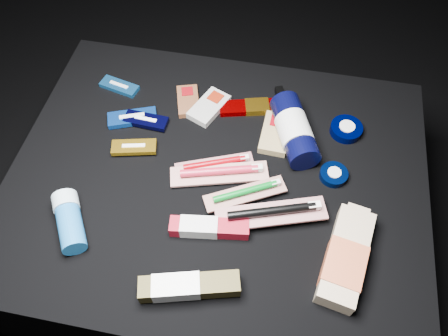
% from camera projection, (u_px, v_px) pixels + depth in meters
% --- Properties ---
extents(ground, '(3.00, 3.00, 0.00)m').
position_uv_depth(ground, '(219.00, 244.00, 1.36)').
color(ground, black).
rests_on(ground, ground).
extents(cloth_table, '(0.98, 0.78, 0.40)m').
position_uv_depth(cloth_table, '(218.00, 214.00, 1.20)').
color(cloth_table, black).
rests_on(cloth_table, ground).
extents(luna_bar_0, '(0.11, 0.06, 0.01)m').
position_uv_depth(luna_bar_0, '(119.00, 86.00, 1.18)').
color(luna_bar_0, '#1D6AB3').
rests_on(luna_bar_0, cloth_table).
extents(luna_bar_1, '(0.13, 0.09, 0.02)m').
position_uv_depth(luna_bar_1, '(132.00, 118.00, 1.11)').
color(luna_bar_1, blue).
rests_on(luna_bar_1, cloth_table).
extents(luna_bar_2, '(0.11, 0.05, 0.01)m').
position_uv_depth(luna_bar_2, '(146.00, 121.00, 1.11)').
color(luna_bar_2, black).
rests_on(luna_bar_2, cloth_table).
extents(luna_bar_3, '(0.11, 0.06, 0.01)m').
position_uv_depth(luna_bar_3, '(134.00, 147.00, 1.06)').
color(luna_bar_3, '#AD7F17').
rests_on(luna_bar_3, cloth_table).
extents(clif_bar_0, '(0.08, 0.11, 0.02)m').
position_uv_depth(clif_bar_0, '(188.00, 100.00, 1.15)').
color(clif_bar_0, brown).
rests_on(clif_bar_0, cloth_table).
extents(clif_bar_1, '(0.10, 0.13, 0.02)m').
position_uv_depth(clif_bar_1, '(210.00, 106.00, 1.14)').
color(clif_bar_1, '#A2A19B').
rests_on(clif_bar_1, cloth_table).
extents(clif_bar_2, '(0.07, 0.13, 0.02)m').
position_uv_depth(clif_bar_2, '(276.00, 132.00, 1.09)').
color(clif_bar_2, '#907B4E').
rests_on(clif_bar_2, cloth_table).
extents(power_bar, '(0.15, 0.08, 0.02)m').
position_uv_depth(power_bar, '(251.00, 107.00, 1.14)').
color(power_bar, '#7B0001').
rests_on(power_bar, cloth_table).
extents(lotion_bottle, '(0.14, 0.24, 0.08)m').
position_uv_depth(lotion_bottle, '(294.00, 130.00, 1.06)').
color(lotion_bottle, black).
rests_on(lotion_bottle, cloth_table).
extents(cream_tin_upper, '(0.08, 0.08, 0.02)m').
position_uv_depth(cream_tin_upper, '(346.00, 129.00, 1.09)').
color(cream_tin_upper, black).
rests_on(cream_tin_upper, cloth_table).
extents(cream_tin_lower, '(0.07, 0.07, 0.02)m').
position_uv_depth(cream_tin_lower, '(334.00, 175.00, 1.02)').
color(cream_tin_lower, black).
rests_on(cream_tin_lower, cloth_table).
extents(bodywash_bottle, '(0.11, 0.23, 0.05)m').
position_uv_depth(bodywash_bottle, '(345.00, 259.00, 0.89)').
color(bodywash_bottle, tan).
rests_on(bodywash_bottle, cloth_table).
extents(deodorant_stick, '(0.12, 0.14, 0.06)m').
position_uv_depth(deodorant_stick, '(69.00, 221.00, 0.93)').
color(deodorant_stick, '#195F9F').
rests_on(deodorant_stick, cloth_table).
extents(toothbrush_pack_0, '(0.19, 0.11, 0.02)m').
position_uv_depth(toothbrush_pack_0, '(216.00, 164.00, 1.04)').
color(toothbrush_pack_0, '#A8A29D').
rests_on(toothbrush_pack_0, cloth_table).
extents(toothbrush_pack_1, '(0.23, 0.11, 0.03)m').
position_uv_depth(toothbrush_pack_1, '(221.00, 173.00, 1.01)').
color(toothbrush_pack_1, silver).
rests_on(toothbrush_pack_1, cloth_table).
extents(toothbrush_pack_2, '(0.19, 0.13, 0.02)m').
position_uv_depth(toothbrush_pack_2, '(246.00, 192.00, 0.98)').
color(toothbrush_pack_2, '#ABA39E').
rests_on(toothbrush_pack_2, cloth_table).
extents(toothbrush_pack_3, '(0.25, 0.13, 0.03)m').
position_uv_depth(toothbrush_pack_3, '(273.00, 212.00, 0.94)').
color(toothbrush_pack_3, '#BAB4AD').
rests_on(toothbrush_pack_3, cloth_table).
extents(toothpaste_carton_red, '(0.17, 0.06, 0.03)m').
position_uv_depth(toothpaste_carton_red, '(206.00, 227.00, 0.94)').
color(toothpaste_carton_red, maroon).
rests_on(toothpaste_carton_red, cloth_table).
extents(toothpaste_carton_green, '(0.20, 0.09, 0.04)m').
position_uv_depth(toothpaste_carton_green, '(185.00, 287.00, 0.86)').
color(toothpaste_carton_green, '#3F3614').
rests_on(toothpaste_carton_green, cloth_table).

